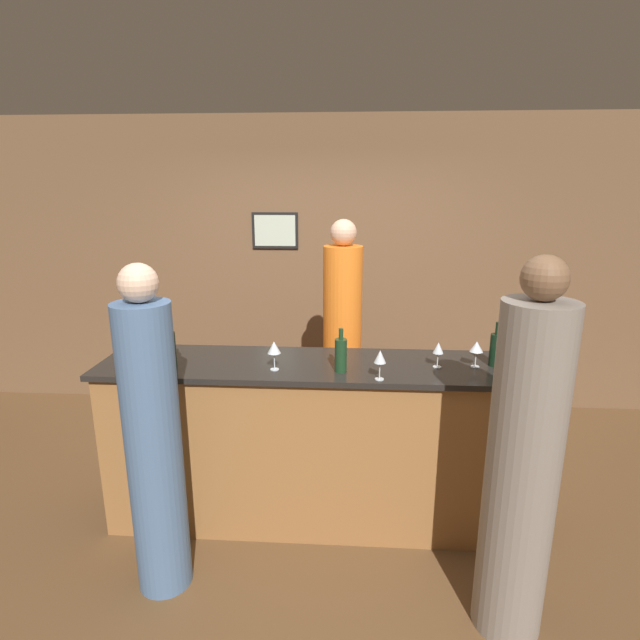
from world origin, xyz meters
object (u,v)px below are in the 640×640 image
at_px(wine_bottle_2, 496,349).
at_px(wine_bottle_0, 170,349).
at_px(guest_1, 522,469).
at_px(guest_0, 154,445).
at_px(wine_bottle_1, 341,355).
at_px(bartender, 342,354).

bearing_deg(wine_bottle_2, wine_bottle_0, -175.36).
bearing_deg(guest_1, guest_0, 175.14).
bearing_deg(guest_1, wine_bottle_1, 143.29).
distance_m(guest_0, wine_bottle_2, 2.04).
relative_size(bartender, wine_bottle_2, 7.04).
relative_size(guest_0, guest_1, 0.96).
bearing_deg(guest_0, wine_bottle_0, 97.36).
xyz_separation_m(bartender, wine_bottle_1, (0.01, -0.86, 0.29)).
bearing_deg(wine_bottle_0, guest_0, -82.64).
xyz_separation_m(wine_bottle_1, wine_bottle_2, (0.94, 0.16, 0.00)).
relative_size(guest_1, wine_bottle_2, 6.86).
relative_size(bartender, guest_0, 1.07).
distance_m(wine_bottle_0, wine_bottle_2, 1.97).
xyz_separation_m(bartender, guest_1, (0.88, -1.51, -0.03)).
distance_m(wine_bottle_0, wine_bottle_1, 1.03).
distance_m(bartender, wine_bottle_0, 1.36).
relative_size(bartender, wine_bottle_1, 7.29).
relative_size(guest_0, wine_bottle_1, 6.83).
height_order(bartender, wine_bottle_1, bartender).
xyz_separation_m(guest_0, wine_bottle_1, (0.96, 0.49, 0.35)).
bearing_deg(wine_bottle_1, wine_bottle_2, 9.75).
bearing_deg(wine_bottle_0, wine_bottle_2, 4.64).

